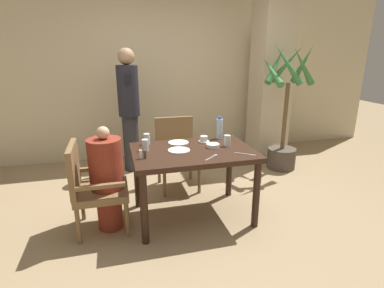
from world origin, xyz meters
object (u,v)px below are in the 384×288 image
at_px(bowl_small, 213,145).
at_px(glass_tall_mid, 227,141).
at_px(plate_main_left, 178,143).
at_px(glass_tall_far, 145,145).
at_px(standing_host, 129,107).
at_px(glass_tall_near, 147,139).
at_px(chair_far_side, 177,150).
at_px(water_bottle, 220,128).
at_px(chair_left_side, 92,185).
at_px(plate_main_right, 179,150).
at_px(potted_palm, 284,121).
at_px(diner_in_left_chair, 107,178).
at_px(teacup_with_saucer, 204,139).

distance_m(bowl_small, glass_tall_mid, 0.16).
relative_size(plate_main_left, glass_tall_far, 1.91).
height_order(standing_host, glass_tall_near, standing_host).
height_order(chair_far_side, glass_tall_mid, chair_far_side).
xyz_separation_m(standing_host, glass_tall_near, (0.10, -1.20, -0.14)).
xyz_separation_m(water_bottle, glass_tall_far, (-0.87, -0.23, -0.06)).
xyz_separation_m(plate_main_left, bowl_small, (0.31, -0.23, 0.01)).
height_order(chair_left_side, plate_main_left, chair_left_side).
distance_m(chair_left_side, glass_tall_mid, 1.41).
bearing_deg(glass_tall_near, bowl_small, -23.18).
distance_m(plate_main_right, glass_tall_far, 0.34).
xyz_separation_m(water_bottle, glass_tall_near, (-0.83, -0.02, -0.06)).
relative_size(potted_palm, water_bottle, 7.19).
distance_m(chair_left_side, water_bottle, 1.48).
bearing_deg(glass_tall_mid, plate_main_right, -176.55).
relative_size(plate_main_left, glass_tall_near, 1.91).
distance_m(chair_left_side, potted_palm, 2.83).
bearing_deg(glass_tall_far, water_bottle, 14.86).
height_order(standing_host, water_bottle, standing_host).
distance_m(standing_host, water_bottle, 1.50).
xyz_separation_m(bowl_small, glass_tall_far, (-0.69, 0.07, 0.04)).
bearing_deg(glass_tall_far, plate_main_right, -16.30).
bearing_deg(glass_tall_near, standing_host, 94.92).
distance_m(plate_main_right, glass_tall_mid, 0.53).
distance_m(diner_in_left_chair, glass_tall_near, 0.59).
bearing_deg(plate_main_right, chair_left_side, -179.52).
height_order(standing_host, glass_tall_far, standing_host).
distance_m(standing_host, potted_palm, 2.24).
bearing_deg(plate_main_left, teacup_with_saucer, -4.19).
relative_size(plate_main_right, bowl_small, 1.63).
relative_size(potted_palm, teacup_with_saucer, 14.48).
height_order(plate_main_right, glass_tall_near, glass_tall_near).
height_order(standing_host, plate_main_left, standing_host).
bearing_deg(potted_palm, chair_far_side, -173.00).
xyz_separation_m(standing_host, plate_main_right, (0.39, -1.51, -0.19)).
bearing_deg(diner_in_left_chair, glass_tall_mid, 1.79).
height_order(diner_in_left_chair, water_bottle, diner_in_left_chair).
bearing_deg(glass_tall_near, water_bottle, 1.21).
bearing_deg(glass_tall_far, bowl_small, -5.43).
xyz_separation_m(water_bottle, glass_tall_mid, (-0.02, -0.29, -0.06)).
bearing_deg(chair_left_side, plate_main_right, 0.48).
bearing_deg(glass_tall_far, potted_palm, 23.21).
xyz_separation_m(diner_in_left_chair, potted_palm, (2.49, 1.00, 0.19)).
distance_m(plate_main_left, glass_tall_mid, 0.53).
bearing_deg(bowl_small, chair_left_side, -178.30).
bearing_deg(water_bottle, glass_tall_near, -178.79).
xyz_separation_m(chair_left_side, potted_palm, (2.63, 1.00, 0.24)).
bearing_deg(glass_tall_far, glass_tall_near, 79.29).
relative_size(plate_main_left, plate_main_right, 1.00).
height_order(bowl_small, glass_tall_mid, glass_tall_mid).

